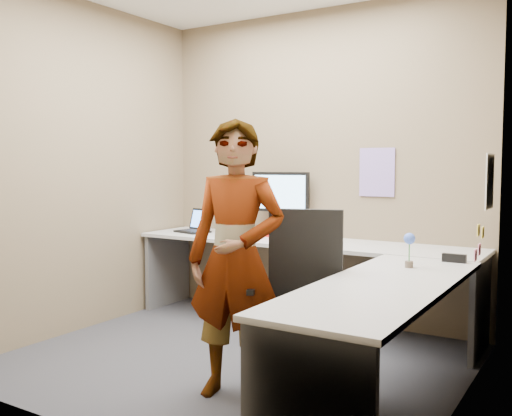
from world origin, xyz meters
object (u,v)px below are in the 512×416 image
Objects in this scene: monitor at (280,195)px; person at (236,260)px; desk at (316,274)px; office_chair at (301,323)px.

person is at bearing -77.75° from monitor.
desk is 1.83× the size of person.
person is at bearing -167.06° from office_chair.
person reaches higher than office_chair.
desk is at bearing 90.78° from office_chair.
desk is at bearing -55.75° from monitor.
desk is at bearing 74.42° from person.
person is at bearing -95.09° from desk.
monitor is 1.90m from office_chair.
person reaches higher than desk.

